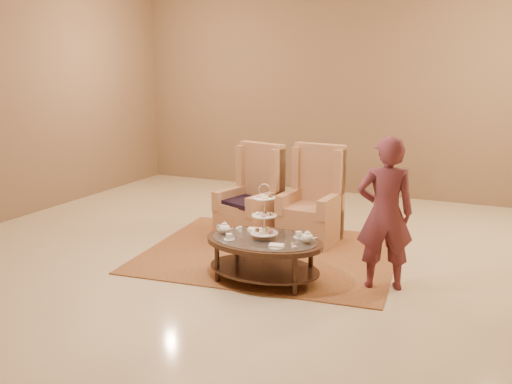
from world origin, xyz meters
The scene contains 8 objects.
ground centered at (0.00, 0.00, 0.00)m, with size 8.00×8.00×0.00m, color beige.
ceiling centered at (0.00, 0.00, 0.00)m, with size 8.00×8.00×0.02m, color white.
wall_back centered at (0.00, 4.00, 1.75)m, with size 8.00×0.04×3.50m, color #7E6145.
rug centered at (-0.03, 0.45, 0.01)m, with size 3.09×2.67×0.02m.
tea_table centered at (0.25, -0.38, 0.38)m, with size 1.24×0.87×1.03m.
armchair_left centered at (-0.49, 0.95, 0.41)m, with size 0.79×0.81×1.21m.
armchair_right centered at (0.26, 1.13, 0.41)m, with size 0.70×0.72×1.21m.
person centered at (1.39, -0.03, 0.77)m, with size 0.65×0.55×1.53m.
Camera 1 is at (2.47, -5.43, 2.20)m, focal length 40.00 mm.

